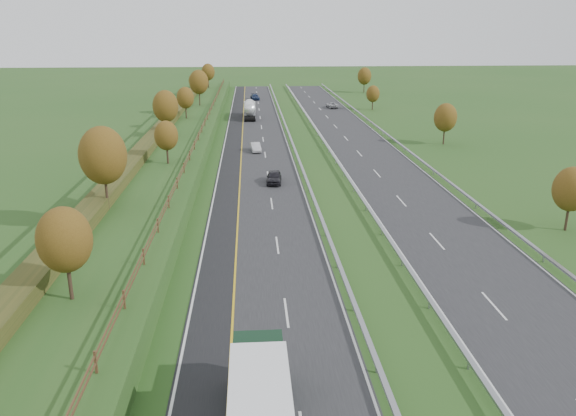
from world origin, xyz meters
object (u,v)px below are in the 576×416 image
(car_dark_near, at_px, (274,177))
(car_silver_mid, at_px, (255,147))
(road_tanker, at_px, (250,109))
(car_oncoming, at_px, (332,105))
(car_small_far, at_px, (255,97))

(car_dark_near, xyz_separation_m, car_silver_mid, (-1.99, 18.33, -0.08))
(road_tanker, xyz_separation_m, car_silver_mid, (0.75, -33.31, -1.17))
(road_tanker, height_order, car_silver_mid, road_tanker)
(car_silver_mid, relative_size, car_oncoming, 0.84)
(car_silver_mid, xyz_separation_m, car_oncoming, (18.34, 46.85, 0.01))
(car_silver_mid, height_order, car_oncoming, car_oncoming)
(car_dark_near, distance_m, car_oncoming, 67.20)
(road_tanker, height_order, car_small_far, road_tanker)
(car_silver_mid, distance_m, car_small_far, 63.75)
(car_small_far, xyz_separation_m, car_oncoming, (17.67, -16.89, -0.05))
(car_oncoming, bearing_deg, road_tanker, 31.43)
(road_tanker, xyz_separation_m, car_small_far, (1.42, 30.44, -1.11))
(road_tanker, relative_size, car_small_far, 2.30)
(car_dark_near, height_order, car_small_far, car_dark_near)
(road_tanker, distance_m, car_silver_mid, 33.34)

